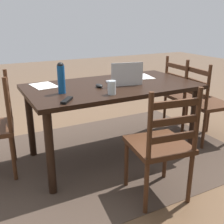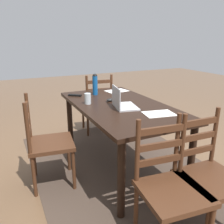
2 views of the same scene
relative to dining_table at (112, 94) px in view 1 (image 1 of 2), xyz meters
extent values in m
plane|color=brown|center=(0.00, 0.00, -0.68)|extent=(14.00, 14.00, 0.00)
cube|color=#47382D|center=(0.00, 0.00, -0.68)|extent=(2.61, 1.95, 0.01)
cube|color=black|center=(0.00, 0.00, 0.07)|extent=(1.69, 0.91, 0.04)
cylinder|color=black|center=(-0.76, -0.38, -0.31)|extent=(0.07, 0.07, 0.73)
cylinder|color=black|center=(0.76, -0.38, -0.31)|extent=(0.07, 0.07, 0.73)
cylinder|color=black|center=(-0.76, 0.38, -0.31)|extent=(0.07, 0.07, 0.73)
cylinder|color=black|center=(0.76, 0.38, -0.31)|extent=(0.07, 0.07, 0.73)
cube|color=#4C2B19|center=(-1.17, -0.18, -0.23)|extent=(0.46, 0.46, 0.04)
cylinder|color=#4C2B19|center=(-1.37, -0.36, -0.46)|extent=(0.04, 0.04, 0.43)
cylinder|color=#4C2B19|center=(-1.35, 0.02, -0.46)|extent=(0.04, 0.04, 0.43)
cylinder|color=#4C2B19|center=(-0.99, -0.38, -0.46)|extent=(0.04, 0.04, 0.43)
cylinder|color=#4C2B19|center=(-0.98, 0.00, -0.46)|extent=(0.04, 0.04, 0.43)
cylinder|color=#4C2B19|center=(-0.98, -0.38, 0.02)|extent=(0.04, 0.04, 0.50)
cylinder|color=#4C2B19|center=(-0.97, 0.00, 0.02)|extent=(0.04, 0.04, 0.50)
cube|color=#4C2B19|center=(-0.97, -0.19, -0.08)|extent=(0.04, 0.36, 0.05)
cube|color=#4C2B19|center=(-0.97, -0.19, 0.05)|extent=(0.04, 0.36, 0.05)
cube|color=#4C2B19|center=(-0.97, -0.19, 0.17)|extent=(0.04, 0.36, 0.05)
cylinder|color=#4C2B19|center=(1.01, 0.03, -0.46)|extent=(0.04, 0.04, 0.43)
cylinder|color=#4C2B19|center=(0.96, -0.35, -0.46)|extent=(0.04, 0.04, 0.43)
cylinder|color=#4C2B19|center=(1.00, 0.03, 0.02)|extent=(0.04, 0.04, 0.50)
cylinder|color=#4C2B19|center=(0.95, -0.34, 0.02)|extent=(0.04, 0.04, 0.50)
cube|color=#4C2B19|center=(0.98, -0.16, -0.08)|extent=(0.07, 0.36, 0.05)
cube|color=#4C2B19|center=(0.98, -0.16, 0.05)|extent=(0.07, 0.36, 0.05)
cube|color=#4C2B19|center=(0.98, -0.16, 0.17)|extent=(0.07, 0.36, 0.05)
cube|color=#4C2B19|center=(-1.17, 0.18, -0.23)|extent=(0.49, 0.49, 0.04)
cylinder|color=#4C2B19|center=(-1.38, 0.01, -0.46)|extent=(0.04, 0.04, 0.43)
cylinder|color=#4C2B19|center=(-1.01, -0.03, -0.46)|extent=(0.04, 0.04, 0.43)
cylinder|color=#4C2B19|center=(-0.96, 0.35, -0.46)|extent=(0.04, 0.04, 0.43)
cylinder|color=#4C2B19|center=(-1.00, -0.03, 0.02)|extent=(0.04, 0.04, 0.50)
cylinder|color=#4C2B19|center=(-0.95, 0.35, 0.02)|extent=(0.04, 0.04, 0.50)
cube|color=#4C2B19|center=(-0.97, 0.16, -0.08)|extent=(0.06, 0.36, 0.05)
cube|color=#4C2B19|center=(-0.97, 0.16, 0.05)|extent=(0.06, 0.36, 0.05)
cube|color=#4C2B19|center=(-0.97, 0.16, 0.17)|extent=(0.06, 0.36, 0.05)
cube|color=#4C2B19|center=(0.00, 0.79, -0.23)|extent=(0.50, 0.50, 0.04)
cylinder|color=#4C2B19|center=(0.16, 0.57, -0.46)|extent=(0.04, 0.04, 0.43)
cylinder|color=#4C2B19|center=(-0.21, 0.63, -0.46)|extent=(0.04, 0.04, 0.43)
cylinder|color=#4C2B19|center=(0.21, 0.95, -0.46)|extent=(0.04, 0.04, 0.43)
cylinder|color=#4C2B19|center=(-0.16, 1.00, -0.46)|extent=(0.04, 0.04, 0.43)
cylinder|color=#4C2B19|center=(0.22, 0.96, 0.02)|extent=(0.04, 0.04, 0.50)
cylinder|color=#4C2B19|center=(-0.16, 1.01, 0.02)|extent=(0.04, 0.04, 0.50)
cube|color=#4C2B19|center=(0.03, 0.99, -0.08)|extent=(0.36, 0.07, 0.05)
cube|color=#4C2B19|center=(0.03, 0.99, 0.05)|extent=(0.36, 0.07, 0.05)
cube|color=#4C2B19|center=(0.03, 0.99, 0.17)|extent=(0.36, 0.07, 0.05)
cube|color=silver|center=(-0.13, 0.00, 0.10)|extent=(0.36, 0.28, 0.02)
cube|color=silver|center=(-0.11, 0.10, 0.21)|extent=(0.32, 0.08, 0.21)
cube|color=#A5CCEA|center=(-0.11, 0.10, 0.21)|extent=(0.29, 0.06, 0.19)
cylinder|color=#145199|center=(0.54, 0.08, 0.21)|extent=(0.07, 0.07, 0.24)
sphere|color=black|center=(0.54, 0.08, 0.34)|extent=(0.06, 0.06, 0.06)
cylinder|color=silver|center=(0.17, 0.32, 0.15)|extent=(0.07, 0.07, 0.12)
ellipsoid|color=black|center=(0.16, 0.04, 0.11)|extent=(0.06, 0.10, 0.03)
cube|color=black|center=(0.59, 0.34, 0.10)|extent=(0.14, 0.16, 0.02)
cube|color=white|center=(-0.47, -0.19, 0.09)|extent=(0.26, 0.33, 0.00)
cube|color=white|center=(0.62, -0.27, 0.09)|extent=(0.25, 0.32, 0.00)
camera|label=1|loc=(1.22, 2.34, 0.72)|focal=43.47mm
camera|label=2|loc=(-2.26, 1.17, 0.82)|focal=37.97mm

